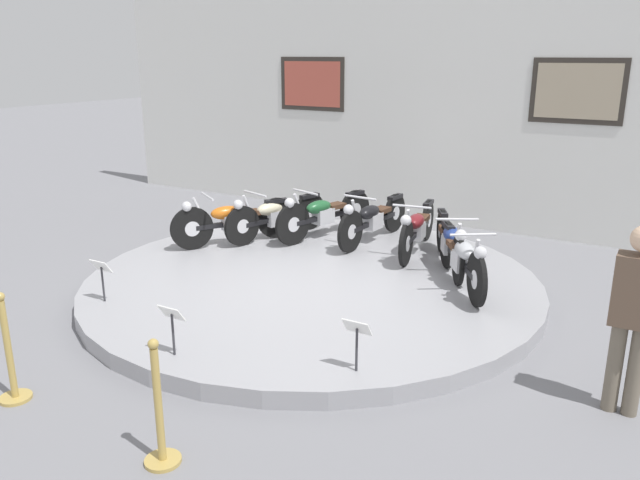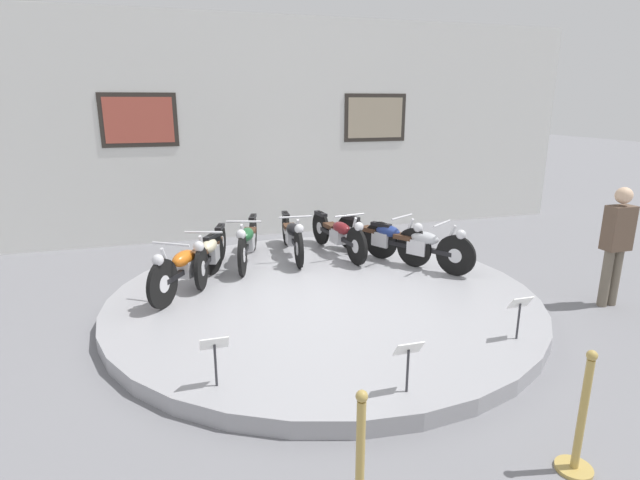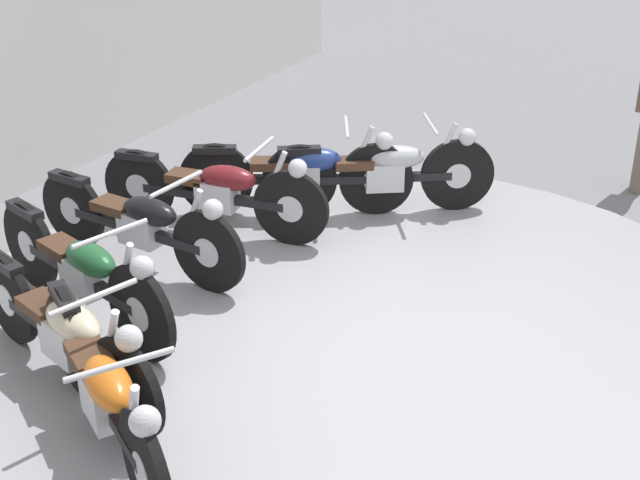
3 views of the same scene
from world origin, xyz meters
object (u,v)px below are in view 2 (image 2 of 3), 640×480
at_px(motorcycle_maroon, 339,233).
at_px(motorcycle_blue, 383,236).
at_px(info_placard_front_left, 215,350).
at_px(stanchion_post_right_of_entry, 580,432).
at_px(motorcycle_black, 292,234).
at_px(motorcycle_cream, 211,251).
at_px(info_placard_front_centre, 408,355).
at_px(info_placard_front_right, 520,308).
at_px(visitor_standing, 617,240).
at_px(motorcycle_silver, 419,244).
at_px(motorcycle_green, 248,240).
at_px(motorcycle_orange, 188,264).

relative_size(motorcycle_maroon, motorcycle_blue, 1.11).
relative_size(info_placard_front_left, stanchion_post_right_of_entry, 0.50).
bearing_deg(motorcycle_black, motorcycle_cream, -158.21).
bearing_deg(info_placard_front_left, motorcycle_cream, 85.67).
bearing_deg(motorcycle_maroon, motorcycle_black, 169.32).
xyz_separation_m(info_placard_front_left, info_placard_front_centre, (1.66, -0.60, 0.00)).
bearing_deg(motorcycle_maroon, motorcycle_blue, -32.77).
relative_size(info_placard_front_right, stanchion_post_right_of_entry, 0.50).
bearing_deg(visitor_standing, motorcycle_blue, 134.76).
bearing_deg(info_placard_front_left, motorcycle_silver, 37.09).
xyz_separation_m(info_placard_front_centre, stanchion_post_right_of_entry, (0.89, -1.10, -0.21)).
distance_m(motorcycle_blue, info_placard_front_left, 4.45).
bearing_deg(motorcycle_cream, motorcycle_silver, -10.61).
bearing_deg(info_placard_front_centre, motorcycle_green, 100.57).
distance_m(motorcycle_orange, info_placard_front_centre, 3.67).
bearing_deg(motorcycle_maroon, info_placard_front_centre, -100.51).
height_order(motorcycle_black, stanchion_post_right_of_entry, stanchion_post_right_of_entry).
bearing_deg(info_placard_front_centre, motorcycle_blue, 69.51).
xyz_separation_m(motorcycle_silver, info_placard_front_left, (-3.44, -2.60, -0.01)).
relative_size(motorcycle_orange, info_placard_front_right, 3.34).
bearing_deg(motorcycle_green, info_placard_front_right, -55.94).
bearing_deg(stanchion_post_right_of_entry, motorcycle_silver, 78.31).
bearing_deg(motorcycle_green, stanchion_post_right_of_entry, -72.49).
bearing_deg(motorcycle_orange, stanchion_post_right_of_entry, -58.17).
height_order(motorcycle_silver, visitor_standing, visitor_standing).
bearing_deg(visitor_standing, info_placard_front_left, -171.52).
distance_m(motorcycle_orange, motorcycle_black, 2.12).
xyz_separation_m(motorcycle_maroon, motorcycle_silver, (1.00, -1.02, 0.00)).
relative_size(motorcycle_black, info_placard_front_left, 3.85).
relative_size(motorcycle_maroon, info_placard_front_left, 3.82).
relative_size(motorcycle_maroon, visitor_standing, 1.17).
bearing_deg(info_placard_front_centre, motorcycle_black, 90.04).
bearing_deg(motorcycle_blue, motorcycle_silver, -59.26).
distance_m(motorcycle_cream, motorcycle_green, 0.76).
bearing_deg(motorcycle_maroon, info_placard_front_left, -124.03).
bearing_deg(motorcycle_maroon, visitor_standing, -42.95).
height_order(motorcycle_green, info_placard_front_right, motorcycle_green).
relative_size(motorcycle_maroon, info_placard_front_centre, 3.82).
height_order(motorcycle_blue, info_placard_front_left, motorcycle_blue).
distance_m(info_placard_front_centre, info_placard_front_right, 1.77).
distance_m(info_placard_front_right, visitor_standing, 2.32).
bearing_deg(stanchion_post_right_of_entry, motorcycle_blue, 83.82).
distance_m(motorcycle_cream, motorcycle_maroon, 2.24).
distance_m(motorcycle_orange, motorcycle_silver, 3.56).
height_order(motorcycle_silver, info_placard_front_left, motorcycle_silver).
relative_size(motorcycle_cream, motorcycle_black, 0.96).
distance_m(motorcycle_black, stanchion_post_right_of_entry, 5.55).
xyz_separation_m(motorcycle_cream, info_placard_front_right, (3.07, -3.20, -0.01)).
xyz_separation_m(motorcycle_black, stanchion_post_right_of_entry, (0.89, -5.47, -0.22)).
height_order(motorcycle_cream, info_placard_front_right, motorcycle_cream).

